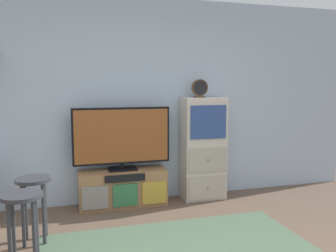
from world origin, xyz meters
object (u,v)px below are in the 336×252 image
Objects in this scene: media_console at (123,188)px; side_cabinet at (203,149)px; bar_stool_near at (23,213)px; desk_clock at (200,88)px; bar_stool_far at (34,194)px; television at (122,137)px.

side_cabinet reaches higher than media_console.
desk_clock is at bearing 32.83° from bar_stool_near.
media_console is 1.73m from bar_stool_near.
desk_clock reaches higher than media_console.
bar_stool_far is (-2.05, -0.80, -1.02)m from desk_clock.
television is 1.89× the size of bar_stool_far.
bar_stool_far is (-2.11, -0.82, -0.20)m from side_cabinet.
media_console is 0.80× the size of side_cabinet.
television is 1.21m from desk_clock.
desk_clock is at bearing -167.23° from side_cabinet.
bar_stool_near is (-1.04, -1.35, 0.27)m from media_console.
desk_clock is 0.38× the size of bar_stool_far.
side_cabinet is at bearing 12.77° from desk_clock.
bar_stool_near is at bearing -147.69° from side_cabinet.
television reaches higher than bar_stool_near.
television is (0.00, 0.02, 0.66)m from media_console.
bar_stool_far is at bearing -140.43° from television.
media_console is 1.20m from side_cabinet.
bar_stool_far is (-1.00, -0.83, -0.41)m from television.
desk_clock reaches higher than bar_stool_near.
television is at bearing 179.30° from side_cabinet.
desk_clock is (1.04, -0.00, 1.28)m from media_console.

